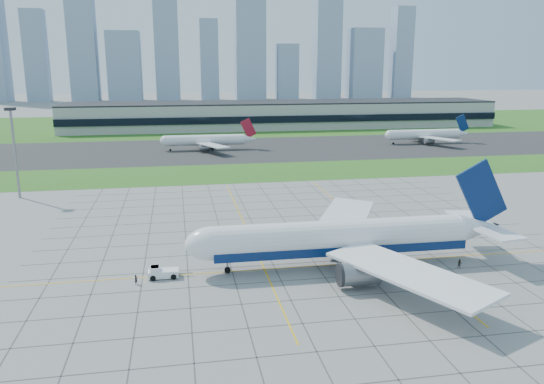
% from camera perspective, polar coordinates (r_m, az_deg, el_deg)
% --- Properties ---
extents(ground, '(1400.00, 1400.00, 0.00)m').
position_cam_1_polar(ground, '(102.89, 4.54, -7.52)').
color(ground, gray).
rests_on(ground, ground).
extents(grass_median, '(700.00, 35.00, 0.04)m').
position_cam_1_polar(grass_median, '(188.16, -2.41, 2.12)').
color(grass_median, '#2F631C').
rests_on(grass_median, ground).
extents(asphalt_taxiway, '(700.00, 75.00, 0.04)m').
position_cam_1_polar(asphalt_taxiway, '(241.97, -4.20, 4.61)').
color(asphalt_taxiway, '#383838').
rests_on(asphalt_taxiway, ground).
extents(grass_far, '(700.00, 145.00, 0.04)m').
position_cam_1_polar(grass_far, '(350.69, -6.14, 7.26)').
color(grass_far, '#2F631C').
rests_on(grass_far, ground).
extents(apron_markings, '(120.00, 130.00, 0.03)m').
position_cam_1_polar(apron_markings, '(113.09, 3.33, -5.54)').
color(apron_markings, '#474744').
rests_on(apron_markings, ground).
extents(terminal, '(260.00, 43.00, 15.80)m').
position_cam_1_polar(terminal, '(330.48, 1.16, 8.34)').
color(terminal, '#B7B7B2').
rests_on(terminal, ground).
extents(light_mast, '(2.50, 2.50, 25.60)m').
position_cam_1_polar(light_mast, '(165.45, -26.03, 4.91)').
color(light_mast, gray).
rests_on(light_mast, ground).
extents(city_skyline, '(523.00, 32.40, 160.00)m').
position_cam_1_polar(city_skyline, '(613.52, -9.02, 15.27)').
color(city_skyline, '#8CA1B8').
rests_on(city_skyline, ground).
extents(airliner, '(62.22, 63.09, 19.59)m').
position_cam_1_polar(airliner, '(99.94, 7.61, -4.98)').
color(airliner, white).
rests_on(airliner, ground).
extents(pushback_tug, '(7.83, 2.79, 2.18)m').
position_cam_1_polar(pushback_tug, '(97.03, -11.77, -8.47)').
color(pushback_tug, white).
rests_on(pushback_tug, ground).
extents(crew_near, '(0.71, 0.75, 1.73)m').
position_cam_1_polar(crew_near, '(95.24, -14.42, -9.11)').
color(crew_near, black).
rests_on(crew_near, ground).
extents(crew_far, '(1.03, 0.90, 1.79)m').
position_cam_1_polar(crew_far, '(105.26, 19.55, -7.27)').
color(crew_far, black).
rests_on(crew_far, ground).
extents(distant_jet_1, '(40.91, 42.66, 14.08)m').
position_cam_1_polar(distant_jet_1, '(240.77, -7.05, 5.57)').
color(distant_jet_1, white).
rests_on(distant_jet_1, ground).
extents(distant_jet_2, '(41.16, 42.66, 14.08)m').
position_cam_1_polar(distant_jet_2, '(270.43, 16.17, 5.99)').
color(distant_jet_2, white).
rests_on(distant_jet_2, ground).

